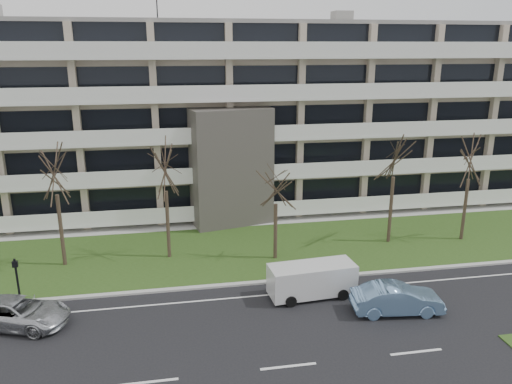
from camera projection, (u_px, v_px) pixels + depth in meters
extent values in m
plane|color=black|center=(288.00, 366.00, 21.73)|extent=(160.00, 160.00, 0.00)
cube|color=#294517|center=(243.00, 250.00, 33.99)|extent=(90.00, 10.00, 0.06)
cube|color=#B2B2AD|center=(256.00, 283.00, 29.26)|extent=(90.00, 0.35, 0.12)
cube|color=#B2B2AD|center=(232.00, 223.00, 39.18)|extent=(90.00, 2.00, 0.08)
cube|color=white|center=(261.00, 296.00, 27.86)|extent=(90.00, 0.12, 0.01)
cube|color=tan|center=(221.00, 116.00, 43.68)|extent=(60.00, 12.00, 15.00)
cube|color=gray|center=(219.00, 24.00, 41.51)|extent=(60.50, 12.50, 0.30)
cube|color=#4C4742|center=(232.00, 168.00, 37.92)|extent=(6.39, 3.69, 9.00)
cube|color=black|center=(232.00, 200.00, 38.44)|extent=(4.92, 1.19, 3.50)
cube|color=black|center=(230.00, 194.00, 39.52)|extent=(58.00, 0.10, 1.80)
cube|color=white|center=(232.00, 215.00, 39.31)|extent=(58.00, 1.40, 0.22)
cube|color=white|center=(233.00, 210.00, 38.52)|extent=(58.00, 0.08, 1.00)
cube|color=black|center=(230.00, 157.00, 38.68)|extent=(58.00, 0.10, 1.80)
cube|color=white|center=(231.00, 178.00, 38.46)|extent=(58.00, 1.40, 0.22)
cube|color=white|center=(232.00, 173.00, 37.67)|extent=(58.00, 0.08, 1.00)
cube|color=black|center=(229.00, 119.00, 37.83)|extent=(58.00, 0.10, 1.80)
cube|color=white|center=(231.00, 140.00, 37.61)|extent=(58.00, 1.40, 0.22)
cube|color=white|center=(232.00, 133.00, 36.83)|extent=(58.00, 0.08, 1.00)
cube|color=black|center=(229.00, 78.00, 36.98)|extent=(58.00, 0.10, 1.80)
cube|color=white|center=(230.00, 100.00, 36.76)|extent=(58.00, 1.40, 0.22)
cube|color=white|center=(231.00, 92.00, 35.98)|extent=(58.00, 0.08, 1.00)
cube|color=black|center=(228.00, 36.00, 36.13)|extent=(58.00, 0.10, 1.80)
cube|color=white|center=(230.00, 57.00, 35.91)|extent=(58.00, 1.40, 0.22)
cube|color=white|center=(231.00, 49.00, 35.13)|extent=(58.00, 0.08, 1.00)
imported|color=#B9BCC1|center=(18.00, 312.00, 24.75)|extent=(5.58, 3.85, 1.42)
imported|color=#7CA8D8|center=(397.00, 299.00, 25.94)|extent=(4.85, 2.15, 1.55)
cube|color=silver|center=(312.00, 279.00, 27.60)|extent=(4.89, 2.12, 1.68)
cube|color=black|center=(312.00, 271.00, 27.46)|extent=(4.53, 1.96, 0.62)
cube|color=silver|center=(349.00, 277.00, 28.18)|extent=(0.44, 1.70, 1.06)
cylinder|color=black|center=(291.00, 301.00, 26.62)|extent=(0.63, 0.27, 0.62)
cylinder|color=black|center=(281.00, 287.00, 28.25)|extent=(0.63, 0.27, 0.62)
cylinder|color=black|center=(343.00, 295.00, 27.34)|extent=(0.63, 0.27, 0.62)
cylinder|color=black|center=(330.00, 281.00, 28.98)|extent=(0.63, 0.27, 0.62)
cylinder|color=black|center=(18.00, 284.00, 26.04)|extent=(0.12, 0.12, 2.89)
cube|color=black|center=(15.00, 264.00, 25.72)|extent=(0.29, 0.24, 0.31)
sphere|color=red|center=(15.00, 264.00, 25.72)|extent=(0.13, 0.13, 0.13)
cylinder|color=#382B21|center=(61.00, 231.00, 31.07)|extent=(0.24, 0.24, 4.68)
cylinder|color=#382B21|center=(168.00, 225.00, 32.27)|extent=(0.24, 0.24, 4.56)
cylinder|color=#382B21|center=(275.00, 232.00, 32.20)|extent=(0.24, 0.24, 3.75)
cylinder|color=#382B21|center=(391.00, 210.00, 34.77)|extent=(0.24, 0.24, 4.80)
cylinder|color=#382B21|center=(465.00, 210.00, 35.27)|extent=(0.24, 0.24, 4.51)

